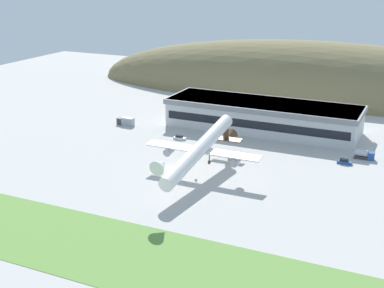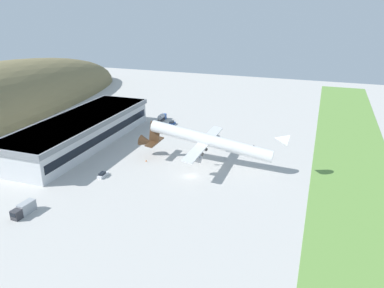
# 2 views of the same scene
# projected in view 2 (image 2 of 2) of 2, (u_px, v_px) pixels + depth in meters

# --- Properties ---
(ground_plane) EXTENTS (349.58, 349.58, 0.00)m
(ground_plane) POSITION_uv_depth(u_px,v_px,m) (191.00, 176.00, 119.99)
(ground_plane) COLOR #B7B5AF
(grass_strip_foreground) EXTENTS (314.62, 26.12, 0.08)m
(grass_strip_foreground) POSITION_uv_depth(u_px,v_px,m) (357.00, 202.00, 104.64)
(grass_strip_foreground) COLOR #669342
(grass_strip_foreground) RESTS_ON ground_plane
(terminal_building) EXTENTS (71.67, 22.47, 10.56)m
(terminal_building) POSITION_uv_depth(u_px,v_px,m) (81.00, 129.00, 145.24)
(terminal_building) COLOR silver
(terminal_building) RESTS_ON ground_plane
(cargo_airplane) EXTENTS (35.18, 52.48, 11.35)m
(cargo_airplane) POSITION_uv_depth(u_px,v_px,m) (207.00, 141.00, 126.43)
(cargo_airplane) COLOR white
(service_car_0) EXTENTS (4.53, 1.71, 1.49)m
(service_car_0) POSITION_uv_depth(u_px,v_px,m) (103.00, 175.00, 119.65)
(service_car_0) COLOR silver
(service_car_0) RESTS_ON ground_plane
(service_car_1) EXTENTS (4.58, 1.93, 1.57)m
(service_car_1) POSITION_uv_depth(u_px,v_px,m) (172.00, 123.00, 169.99)
(service_car_1) COLOR #264C99
(service_car_1) RESTS_ON ground_plane
(fuel_truck) EXTENTS (7.17, 2.68, 3.04)m
(fuel_truck) POSITION_uv_depth(u_px,v_px,m) (24.00, 209.00, 98.17)
(fuel_truck) COLOR #333338
(fuel_truck) RESTS_ON ground_plane
(box_truck) EXTENTS (6.27, 2.48, 3.11)m
(box_truck) POSITION_uv_depth(u_px,v_px,m) (162.00, 117.00, 176.17)
(box_truck) COLOR #264C99
(box_truck) RESTS_ON ground_plane
(traffic_cone_0) EXTENTS (0.52, 0.52, 0.58)m
(traffic_cone_0) POSITION_uv_depth(u_px,v_px,m) (146.00, 161.00, 131.22)
(traffic_cone_0) COLOR orange
(traffic_cone_0) RESTS_ON ground_plane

